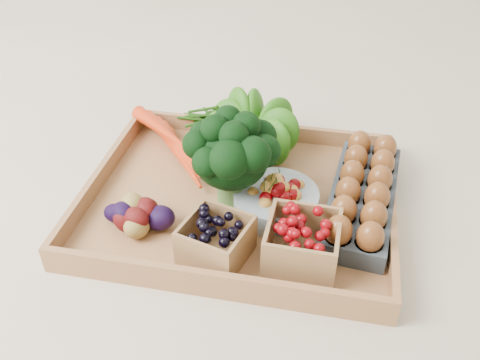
% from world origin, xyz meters
% --- Properties ---
extents(ground, '(4.00, 4.00, 0.00)m').
position_xyz_m(ground, '(0.00, 0.00, 0.00)').
color(ground, beige).
rests_on(ground, ground).
extents(tray, '(0.55, 0.45, 0.01)m').
position_xyz_m(tray, '(0.00, 0.00, 0.01)').
color(tray, '#A57245').
rests_on(tray, ground).
extents(carrots, '(0.21, 0.15, 0.05)m').
position_xyz_m(carrots, '(-0.16, 0.11, 0.04)').
color(carrots, red).
rests_on(carrots, tray).
extents(lettuce, '(0.13, 0.13, 0.13)m').
position_xyz_m(lettuce, '(-0.01, 0.17, 0.08)').
color(lettuce, '#19510C').
rests_on(lettuce, tray).
extents(broccoli, '(0.17, 0.17, 0.13)m').
position_xyz_m(broccoli, '(-0.01, -0.01, 0.08)').
color(broccoli, black).
rests_on(broccoli, tray).
extents(cherry_bowl, '(0.15, 0.15, 0.04)m').
position_xyz_m(cherry_bowl, '(0.07, -0.02, 0.03)').
color(cherry_bowl, '#8C9EA5').
rests_on(cherry_bowl, tray).
extents(egg_carton, '(0.14, 0.32, 0.04)m').
position_xyz_m(egg_carton, '(0.22, 0.02, 0.03)').
color(egg_carton, '#353C43').
rests_on(egg_carton, tray).
extents(potatoes, '(0.12, 0.12, 0.07)m').
position_xyz_m(potatoes, '(-0.16, -0.11, 0.05)').
color(potatoes, '#410A0A').
rests_on(potatoes, tray).
extents(punnet_blackberry, '(0.12, 0.12, 0.07)m').
position_xyz_m(punnet_blackberry, '(-0.01, -0.15, 0.05)').
color(punnet_blackberry, black).
rests_on(punnet_blackberry, tray).
extents(punnet_raspberry, '(0.11, 0.11, 0.08)m').
position_xyz_m(punnet_raspberry, '(0.13, -0.13, 0.05)').
color(punnet_raspberry, '#700409').
rests_on(punnet_raspberry, tray).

